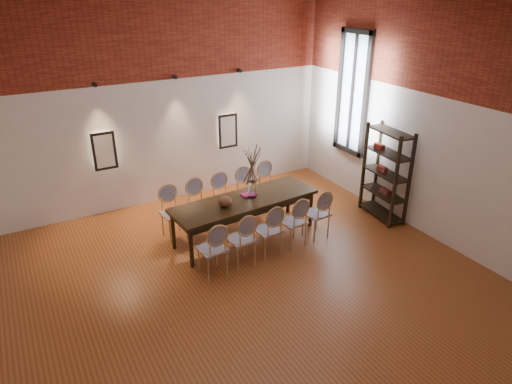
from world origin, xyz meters
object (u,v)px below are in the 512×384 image
chair_far_a (174,214)px  chair_far_e (270,187)px  book (249,194)px  chair_near_a (212,248)px  chair_far_b (200,206)px  bowl (225,202)px  vase (252,189)px  chair_near_b (241,239)px  chair_far_c (225,199)px  chair_near_d (293,221)px  chair_near_e (316,213)px  dining_table (245,218)px  shelving_rack (386,174)px  chair_near_c (268,230)px  chair_far_d (248,193)px

chair_far_a → chair_far_e: size_ratio=1.00×
chair_far_e → book: size_ratio=3.62×
chair_near_a → chair_far_b: 1.50m
chair_far_e → bowl: (-1.42, -0.87, 0.37)m
chair_far_a → chair_far_b: 0.53m
chair_near_a → vase: vase is taller
chair_near_a → chair_near_b: same height
chair_far_e → chair_far_c: bearing=-0.0°
vase → chair_far_b: bearing=138.5°
chair_far_c → chair_far_a: bearing=-0.0°
chair_near_d → chair_far_e: bearing=69.5°
chair_near_e → chair_far_c: bearing=126.8°
dining_table → book: (0.14, 0.11, 0.39)m
chair_far_a → dining_table: bearing=146.3°
chair_far_c → chair_far_b: bearing=0.0°
chair_near_a → chair_near_e: (2.10, 0.16, 0.00)m
book → shelving_rack: (2.58, -0.70, 0.14)m
chair_near_e → book: (-0.97, 0.73, 0.30)m
chair_near_c → chair_far_b: bearing=110.5°
chair_near_a → chair_far_c: (0.94, 1.48, 0.00)m
shelving_rack → dining_table: bearing=173.6°
dining_table → chair_near_a: chair_near_a is taller
chair_far_e → shelving_rack: 2.25m
chair_far_b → chair_far_c: same height
chair_near_e → bowl: 1.66m
chair_far_c → shelving_rack: 3.09m
chair_far_a → shelving_rack: size_ratio=0.52×
chair_near_a → bowl: (0.57, 0.70, 0.37)m
book → chair_far_e: bearing=38.2°
chair_far_c → chair_near_e: bearing=126.8°
book → vase: bearing=-82.5°
dining_table → chair_far_e: (1.00, 0.78, 0.09)m
chair_near_c → chair_far_d: bearing=69.5°
chair_near_b → chair_near_c: bearing=0.0°
chair_far_b → dining_table: bearing=126.8°
chair_near_b → chair_near_e: bearing=0.0°
chair_far_d → shelving_rack: shelving_rack is taller
chair_near_e → chair_far_e: bearing=90.0°
dining_table → chair_far_e: chair_far_e is taller
chair_near_d → shelving_rack: size_ratio=0.52×
chair_far_c → chair_near_d: bearing=110.5°
chair_far_d → vase: vase is taller
chair_far_d → vase: size_ratio=3.13×
chair_far_a → chair_far_c: size_ratio=1.00×
chair_near_e → dining_table: bearing=146.3°
chair_far_b → vase: bearing=134.0°
chair_far_b → bowl: 0.84m
chair_far_a → chair_near_e: bearing=146.3°
chair_near_c → chair_near_e: size_ratio=1.00×
chair_near_d → vase: (-0.43, 0.67, 0.43)m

